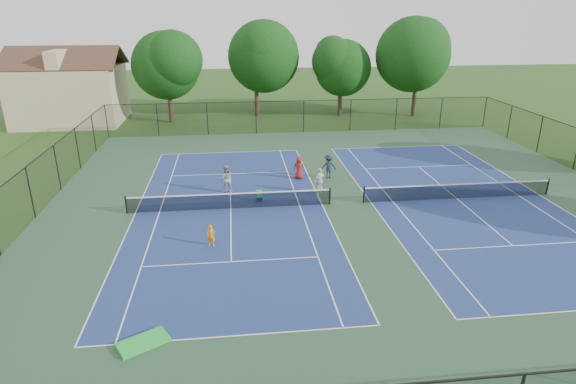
{
  "coord_description": "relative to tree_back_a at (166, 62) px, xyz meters",
  "views": [
    {
      "loc": [
        -6.64,
        -26.39,
        11.14
      ],
      "look_at": [
        -3.7,
        -1.0,
        1.3
      ],
      "focal_mm": 30.0,
      "sensor_mm": 36.0,
      "label": 1
    }
  ],
  "objects": [
    {
      "name": "ground",
      "position": [
        13.0,
        -24.0,
        -6.04
      ],
      "size": [
        140.0,
        140.0,
        0.0
      ],
      "primitive_type": "plane",
      "color": "#234716",
      "rests_on": "ground"
    },
    {
      "name": "ball_crate",
      "position": [
        7.76,
        -23.01,
        -5.89
      ],
      "size": [
        0.37,
        0.34,
        0.3
      ],
      "primitive_type": "cube",
      "rotation": [
        0.0,
        0.0,
        -0.04
      ],
      "color": "navy",
      "rests_on": "ground"
    },
    {
      "name": "ball_hopper",
      "position": [
        7.76,
        -23.01,
        -5.54
      ],
      "size": [
        0.36,
        0.31,
        0.4
      ],
      "primitive_type": "cube",
      "rotation": [
        0.0,
        0.0,
        0.09
      ],
      "color": "green",
      "rests_on": "ball_crate"
    },
    {
      "name": "bystander_b",
      "position": [
        12.8,
        -19.22,
        -5.19
      ],
      "size": [
        1.11,
        0.65,
        1.7
      ],
      "primitive_type": "imported",
      "rotation": [
        0.0,
        0.0,
        3.12
      ],
      "color": "#1C273D",
      "rests_on": "ground"
    },
    {
      "name": "child_player",
      "position": [
        5.04,
        -28.64,
        -5.47
      ],
      "size": [
        0.43,
        0.3,
        1.13
      ],
      "primitive_type": "imported",
      "rotation": [
        0.0,
        0.0,
        -0.07
      ],
      "color": "orange",
      "rests_on": "ground"
    },
    {
      "name": "tree_back_c",
      "position": [
        18.0,
        1.0,
        -0.56
      ],
      "size": [
        6.0,
        6.0,
        8.4
      ],
      "color": "#2D2116",
      "rests_on": "ground"
    },
    {
      "name": "green_tarp",
      "position": [
        2.88,
        -35.97,
        -5.95
      ],
      "size": [
        1.92,
        1.6,
        0.16
      ],
      "primitive_type": "cube",
      "rotation": [
        0.0,
        0.0,
        0.52
      ],
      "color": "green",
      "rests_on": "ground"
    },
    {
      "name": "tree_back_d",
      "position": [
        26.0,
        0.0,
        0.79
      ],
      "size": [
        7.8,
        7.8,
        10.37
      ],
      "color": "#2D2116",
      "rests_on": "ground"
    },
    {
      "name": "bystander_a",
      "position": [
        11.66,
        -22.11,
        -5.18
      ],
      "size": [
        1.03,
        0.97,
        1.71
      ],
      "primitive_type": "imported",
      "rotation": [
        0.0,
        0.0,
        3.86
      ],
      "color": "white",
      "rests_on": "ground"
    },
    {
      "name": "tennis_court_left",
      "position": [
        6.0,
        -24.0,
        -5.94
      ],
      "size": [
        12.0,
        23.83,
        1.07
      ],
      "color": "navy",
      "rests_on": "ground"
    },
    {
      "name": "court_pad",
      "position": [
        13.0,
        -24.0,
        -6.03
      ],
      "size": [
        36.0,
        36.0,
        0.01
      ],
      "primitive_type": "cube",
      "color": "#28482D",
      "rests_on": "ground"
    },
    {
      "name": "tree_back_b",
      "position": [
        9.0,
        2.0,
        0.56
      ],
      "size": [
        7.6,
        7.6,
        10.03
      ],
      "color": "#2D2116",
      "rests_on": "ground"
    },
    {
      "name": "tree_back_a",
      "position": [
        0.0,
        0.0,
        0.0
      ],
      "size": [
        6.8,
        6.8,
        9.15
      ],
      "color": "#2D2116",
      "rests_on": "ground"
    },
    {
      "name": "tennis_court_right",
      "position": [
        20.0,
        -24.0,
        -5.94
      ],
      "size": [
        12.0,
        23.83,
        1.07
      ],
      "color": "navy",
      "rests_on": "ground"
    },
    {
      "name": "bystander_c",
      "position": [
        10.74,
        -19.15,
        -5.26
      ],
      "size": [
        0.8,
        0.56,
        1.57
      ],
      "primitive_type": "imported",
      "rotation": [
        0.0,
        0.0,
        3.06
      ],
      "color": "maroon",
      "rests_on": "ground"
    },
    {
      "name": "perimeter_fence",
      "position": [
        13.0,
        -24.0,
        -4.44
      ],
      "size": [
        36.08,
        36.08,
        3.02
      ],
      "color": "black",
      "rests_on": "ground"
    },
    {
      "name": "clapboard_house",
      "position": [
        -10.0,
        1.0,
        -2.95
      ],
      "size": [
        10.8,
        8.1,
        7.65
      ],
      "color": "tan",
      "rests_on": "ground"
    },
    {
      "name": "instructor",
      "position": [
        5.74,
        -21.14,
        -5.13
      ],
      "size": [
        0.94,
        0.77,
        1.82
      ],
      "primitive_type": "imported",
      "rotation": [
        0.0,
        0.0,
        3.24
      ],
      "color": "#979799",
      "rests_on": "ground"
    }
  ]
}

